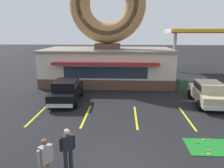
% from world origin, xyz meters
% --- Properties ---
extents(ground_plane, '(160.00, 160.00, 0.00)m').
position_xyz_m(ground_plane, '(0.00, 0.00, 0.00)').
color(ground_plane, black).
extents(donut_shop_building, '(12.30, 6.75, 10.96)m').
position_xyz_m(donut_shop_building, '(-1.38, 13.94, 3.74)').
color(donut_shop_building, brown).
rests_on(donut_shop_building, ground).
extents(mini_donut_near_left, '(0.13, 0.13, 0.04)m').
position_xyz_m(mini_donut_near_left, '(4.23, 2.23, 0.05)').
color(mini_donut_near_left, '#D8667F').
rests_on(mini_donut_near_left, putting_mat).
extents(mini_donut_near_right, '(0.13, 0.13, 0.04)m').
position_xyz_m(mini_donut_near_right, '(3.75, 0.99, 0.05)').
color(mini_donut_near_right, '#E5C666').
rests_on(mini_donut_near_right, putting_mat).
extents(mini_donut_mid_centre, '(0.13, 0.13, 0.04)m').
position_xyz_m(mini_donut_mid_centre, '(3.80, 1.25, 0.05)').
color(mini_donut_mid_centre, '#D8667F').
rests_on(mini_donut_mid_centre, putting_mat).
extents(mini_donut_far_centre, '(0.13, 0.13, 0.04)m').
position_xyz_m(mini_donut_far_centre, '(3.57, 1.91, 0.05)').
color(mini_donut_far_centre, brown).
rests_on(mini_donut_far_centre, putting_mat).
extents(mini_donut_far_right, '(0.13, 0.13, 0.04)m').
position_xyz_m(mini_donut_far_right, '(3.97, 2.23, 0.05)').
color(mini_donut_far_right, '#E5C666').
rests_on(mini_donut_far_right, putting_mat).
extents(golf_ball, '(0.04, 0.04, 0.04)m').
position_xyz_m(golf_ball, '(4.52, 1.58, 0.05)').
color(golf_ball, white).
rests_on(golf_ball, putting_mat).
extents(car_champagne, '(2.19, 4.66, 1.60)m').
position_xyz_m(car_champagne, '(6.07, 7.69, 0.87)').
color(car_champagne, '#BCAD89').
rests_on(car_champagne, ground).
extents(car_black, '(2.13, 4.63, 1.60)m').
position_xyz_m(car_black, '(-3.91, 7.69, 0.87)').
color(car_black, black).
rests_on(car_black, ground).
extents(pedestrian_blue_sweater_man, '(0.51, 0.41, 1.59)m').
position_xyz_m(pedestrian_blue_sweater_man, '(-1.80, -0.23, 0.88)').
color(pedestrian_blue_sweater_man, '#232328').
rests_on(pedestrian_blue_sweater_man, ground).
extents(pedestrian_hooded_kid, '(0.41, 0.52, 1.64)m').
position_xyz_m(pedestrian_hooded_kid, '(-2.30, -1.09, 0.91)').
color(pedestrian_hooded_kid, '#7F7056').
rests_on(pedestrian_hooded_kid, ground).
extents(trash_bin, '(0.57, 0.57, 0.97)m').
position_xyz_m(trash_bin, '(5.16, 11.18, 0.50)').
color(trash_bin, '#1E662D').
rests_on(trash_bin, ground).
extents(gas_station_canopy, '(9.00, 4.46, 5.30)m').
position_xyz_m(gas_station_canopy, '(10.04, 20.78, 4.86)').
color(gas_station_canopy, silver).
rests_on(gas_station_canopy, ground).
extents(parking_stripe_far_left, '(0.12, 3.60, 0.01)m').
position_xyz_m(parking_stripe_far_left, '(-5.05, 5.00, 0.00)').
color(parking_stripe_far_left, yellow).
rests_on(parking_stripe_far_left, ground).
extents(parking_stripe_left, '(0.12, 3.60, 0.01)m').
position_xyz_m(parking_stripe_left, '(-2.05, 5.00, 0.00)').
color(parking_stripe_left, yellow).
rests_on(parking_stripe_left, ground).
extents(parking_stripe_mid_left, '(0.12, 3.60, 0.01)m').
position_xyz_m(parking_stripe_mid_left, '(0.95, 5.00, 0.00)').
color(parking_stripe_mid_left, yellow).
rests_on(parking_stripe_mid_left, ground).
extents(parking_stripe_centre, '(0.12, 3.60, 0.01)m').
position_xyz_m(parking_stripe_centre, '(3.95, 5.00, 0.00)').
color(parking_stripe_centre, yellow).
rests_on(parking_stripe_centre, ground).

